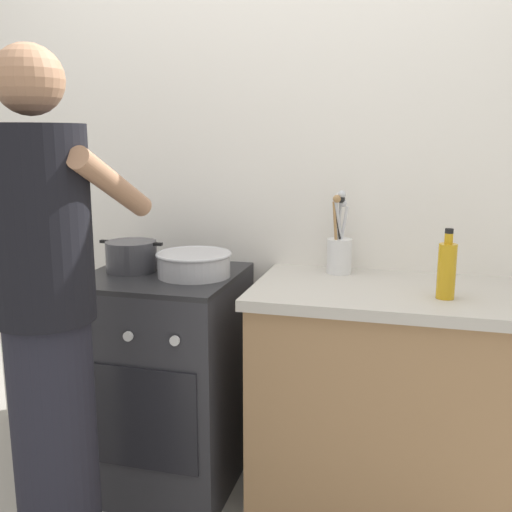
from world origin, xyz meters
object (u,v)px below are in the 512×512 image
object	(u,v)px
stove_range	(166,378)
utensil_crock	(339,248)
pot	(131,256)
mixing_bowl	(194,263)
oil_bottle	(447,269)
person	(48,332)

from	to	relation	value
stove_range	utensil_crock	xyz separation A→B (m)	(0.69, 0.20, 0.55)
pot	mixing_bowl	world-z (taller)	pot
pot	utensil_crock	size ratio (longest dim) A/B	0.82
stove_range	oil_bottle	world-z (taller)	oil_bottle
person	stove_range	bearing A→B (deg)	81.89
pot	stove_range	bearing A→B (deg)	-5.76
mixing_bowl	oil_bottle	size ratio (longest dim) A/B	1.24
oil_bottle	mixing_bowl	bearing A→B (deg)	175.05
pot	person	world-z (taller)	person
pot	person	bearing A→B (deg)	-85.78
oil_bottle	person	xyz separation A→B (m)	(-1.18, -0.56, -0.14)
stove_range	mixing_bowl	distance (m)	0.52
stove_range	pot	bearing A→B (deg)	174.24
stove_range	pot	world-z (taller)	pot
person	pot	bearing A→B (deg)	94.22
pot	oil_bottle	bearing A→B (deg)	-4.64
utensil_crock	person	bearing A→B (deg)	-132.71
utensil_crock	oil_bottle	size ratio (longest dim) A/B	1.39
mixing_bowl	person	xyz separation A→B (m)	(-0.23, -0.64, -0.09)
stove_range	mixing_bowl	xyz separation A→B (m)	(0.14, -0.00, 0.50)
mixing_bowl	oil_bottle	bearing A→B (deg)	-4.95
mixing_bowl	utensil_crock	world-z (taller)	utensil_crock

